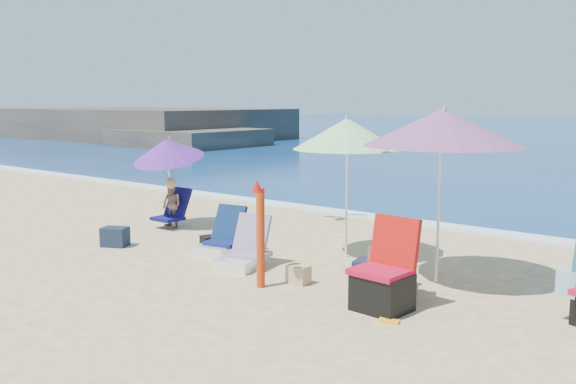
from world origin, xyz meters
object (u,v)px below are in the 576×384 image
Objects in this scene: umbrella_striped at (347,134)px; umbrella_blue at (167,149)px; umbrella_turquoise at (443,127)px; chair_rainbow at (243,254)px; chair_navy at (221,242)px; person_left at (172,205)px; camp_chair_left at (384,283)px; furled_umbrella at (260,228)px; person_center at (392,260)px.

umbrella_striped is 3.93m from umbrella_blue.
umbrella_blue is (-5.64, 0.24, -0.56)m from umbrella_turquoise.
umbrella_blue is 2.12× the size of chair_rainbow.
chair_rainbow is at bearing -24.83° from chair_navy.
chair_rainbow is 0.90× the size of person_left.
umbrella_turquoise reaches higher than umbrella_striped.
umbrella_turquoise is 2.59× the size of person_left.
chair_rainbow is 2.55m from camp_chair_left.
umbrella_striped is 2.53× the size of chair_rainbow.
umbrella_turquoise is 3.33m from chair_rainbow.
furled_umbrella is 1.76m from camp_chair_left.
camp_chair_left is (5.61, -1.58, -1.19)m from umbrella_blue.
umbrella_turquoise is 1.14× the size of umbrella_striped.
umbrella_turquoise is at bearing 43.35° from furled_umbrella.
furled_umbrella is at bearing -146.80° from person_center.
umbrella_striped is 2.35m from person_center.
umbrella_blue is 1.07m from person_left.
umbrella_blue is 2.11× the size of person_center.
furled_umbrella is (-1.71, -1.61, -1.28)m from umbrella_turquoise.
chair_rainbow is (3.08, -1.26, -1.31)m from umbrella_blue.
umbrella_striped is at bearing 60.22° from chair_rainbow.
person_left is at bearing 163.59° from camp_chair_left.
furled_umbrella reaches higher than person_center.
umbrella_striped reaches higher than person_left.
umbrella_striped is 4.16m from person_left.
chair_rainbow is at bearing -22.15° from umbrella_blue.
furled_umbrella is 1.67× the size of chair_rainbow.
camp_chair_left is (1.67, 0.27, -0.47)m from furled_umbrella.
umbrella_turquoise is 3.09× the size of chair_navy.
umbrella_turquoise is 2.67m from furled_umbrella.
umbrella_turquoise is 1.35× the size of umbrella_blue.
umbrella_turquoise is at bearing 88.41° from camp_chair_left.
person_center is at bearing 33.20° from furled_umbrella.
umbrella_striped is at bearing 133.88° from camp_chair_left.
umbrella_striped is at bearing 142.11° from person_center.
umbrella_striped is at bearing 166.42° from umbrella_turquoise.
furled_umbrella is 1.72m from person_center.
umbrella_turquoise is 1.82m from person_center.
furled_umbrella reaches higher than camp_chair_left.
camp_chair_left is (2.52, -0.33, 0.12)m from chair_rainbow.
chair_navy is at bearing 149.83° from furled_umbrella.
camp_chair_left is at bearing 9.05° from furled_umbrella.
umbrella_blue is 5.94m from camp_chair_left.
chair_rainbow is 2.29m from person_center.
person_center is at bearing 8.20° from chair_rainbow.
umbrella_blue is (-3.91, -0.18, -0.41)m from umbrella_striped.
person_left reaches higher than chair_rainbow.
person_center is (1.40, 0.92, -0.37)m from furled_umbrella.
person_center is at bearing -37.89° from umbrella_striped.
umbrella_turquoise reaches higher than chair_navy.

